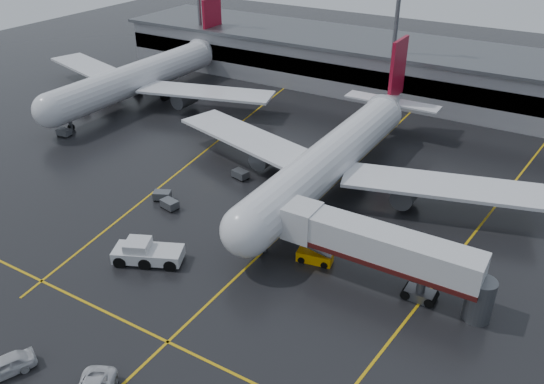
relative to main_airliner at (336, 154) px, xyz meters
The scene contains 18 objects.
ground 10.57m from the main_airliner, 90.00° to the right, with size 220.00×220.00×0.00m, color black.
apron_line_centre 10.57m from the main_airliner, 90.00° to the right, with size 0.25×90.00×0.02m, color gold.
apron_line_stop 31.98m from the main_airliner, 90.00° to the right, with size 60.00×0.25×0.02m, color gold.
apron_line_left 20.44m from the main_airliner, behind, with size 0.25×70.00×0.02m, color gold.
apron_line_right 18.49m from the main_airliner, ahead, with size 0.25×70.00×0.02m, color gold.
terminal 38.23m from the main_airliner, 90.00° to the left, with size 122.00×19.00×8.60m.
light_mast_mid 34.26m from the main_airliner, 98.80° to the left, with size 3.00×1.20×25.45m.
main_airliner is the anchor object (origin of this frame).
second_airliner 43.68m from the main_airliner, 164.05° to the left, with size 48.80×45.60×14.10m.
jet_bridge 19.68m from the main_airliner, 52.90° to the right, with size 19.90×3.40×6.05m.
pushback_tractor 25.96m from the main_airliner, 110.65° to the right, with size 7.32×5.31×2.43m.
belt_loader 16.79m from the main_airliner, 71.26° to the right, with size 3.74×2.18×2.24m.
service_van_d 41.68m from the main_airliner, 101.74° to the right, with size 1.84×4.57×1.56m, color silver.
baggage_cart_a 20.73m from the main_airliner, 132.56° to the right, with size 2.21×1.66×1.12m.
baggage_cart_b 21.43m from the main_airliner, 138.90° to the right, with size 2.36×2.03×1.12m.
baggage_cart_c 12.44m from the main_airliner, 157.57° to the right, with size 2.23×1.70×1.12m.
baggage_cart_d 46.54m from the main_airliner, behind, with size 2.11×1.48×1.12m.
baggage_cart_e 41.88m from the main_airliner, behind, with size 2.15×1.55×1.12m.
Camera 1 is at (24.66, -46.42, 32.86)m, focal length 36.49 mm.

